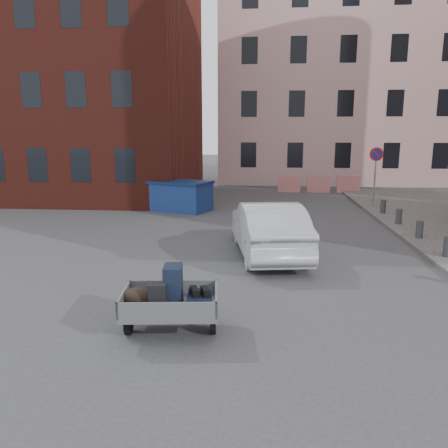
# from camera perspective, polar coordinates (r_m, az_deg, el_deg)

# --- Properties ---
(ground) EXTENTS (120.00, 120.00, 0.00)m
(ground) POSITION_cam_1_polar(r_m,az_deg,el_deg) (11.21, -0.38, -5.78)
(ground) COLOR #38383A
(ground) RESTS_ON ground
(building_brick) EXTENTS (12.00, 10.00, 14.00)m
(building_brick) POSITION_cam_1_polar(r_m,az_deg,el_deg) (25.94, -18.65, 19.21)
(building_brick) COLOR #591E16
(building_brick) RESTS_ON ground
(building_pink) EXTENTS (16.00, 8.00, 14.00)m
(building_pink) POSITION_cam_1_polar(r_m,az_deg,el_deg) (33.20, 14.52, 17.67)
(building_pink) COLOR #D4A4A3
(building_pink) RESTS_ON ground
(no_parking_sign) EXTENTS (0.60, 0.09, 2.65)m
(no_parking_sign) POSITION_cam_1_polar(r_m,az_deg,el_deg) (20.76, 19.21, 7.35)
(no_parking_sign) COLOR gray
(no_parking_sign) RESTS_ON sidewalk
(bollards) EXTENTS (0.22, 9.02, 0.55)m
(bollards) POSITION_cam_1_polar(r_m,az_deg,el_deg) (15.18, 24.17, -0.62)
(bollards) COLOR #3A3A3D
(bollards) RESTS_ON sidewalk
(barriers) EXTENTS (4.70, 0.18, 1.00)m
(barriers) POSITION_cam_1_polar(r_m,az_deg,el_deg) (25.99, 12.25, 5.14)
(barriers) COLOR red
(barriers) RESTS_ON ground
(trailer) EXTENTS (1.71, 1.88, 1.20)m
(trailer) POSITION_cam_1_polar(r_m,az_deg,el_deg) (7.56, -7.12, -9.85)
(trailer) COLOR black
(trailer) RESTS_ON ground
(dumpster) EXTENTS (3.52, 2.66, 1.32)m
(dumpster) POSITION_cam_1_polar(r_m,az_deg,el_deg) (19.62, -6.38, 3.74)
(dumpster) COLOR navy
(dumpster) RESTS_ON ground
(silver_car) EXTENTS (2.37, 4.82, 1.52)m
(silver_car) POSITION_cam_1_polar(r_m,az_deg,el_deg) (12.33, 5.77, -0.56)
(silver_car) COLOR #AEB2B6
(silver_car) RESTS_ON ground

